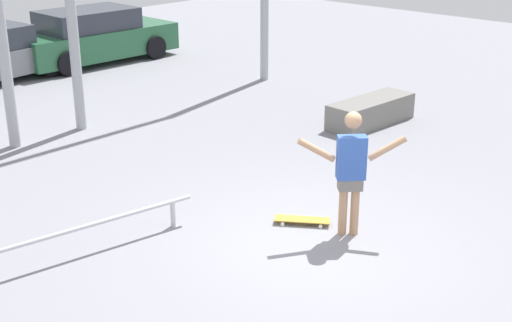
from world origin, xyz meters
The scene contains 6 objects.
ground_plane centered at (0.00, 0.00, 0.00)m, with size 36.00×36.00×0.00m, color gray.
skateboarder centered at (0.51, -0.13, 0.97)m, with size 1.11×1.05×1.73m.
skateboard centered at (0.32, 0.52, 0.06)m, with size 0.61×0.76×0.08m.
grind_box centered at (4.80, 2.43, 0.26)m, with size 2.01×0.69×0.52m, color slate.
grind_rail centered at (-2.18, 1.99, 0.33)m, with size 3.00×0.57×0.41m.
parked_car_green centered at (4.34, 11.11, 0.69)m, with size 4.50×1.99×1.44m.
Camera 1 is at (-6.73, -5.13, 4.35)m, focal length 50.00 mm.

